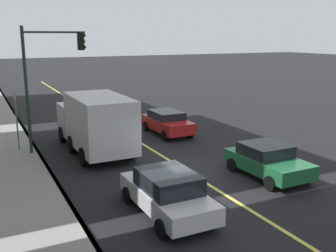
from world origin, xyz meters
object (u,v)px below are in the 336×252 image
car_red (167,122)px  street_sign_post (16,118)px  car_white (167,192)px  traffic_light_mast (48,69)px  car_green (267,160)px  truck_white (96,122)px

car_red → street_sign_post: 8.82m
car_white → street_sign_post: street_sign_post is taller
car_white → traffic_light_mast: bearing=13.1°
car_red → street_sign_post: size_ratio=1.30×
street_sign_post → car_red: bearing=-89.8°
car_green → street_sign_post: 12.75m
car_white → truck_white: 8.33m
car_green → car_white: size_ratio=0.89×
car_red → car_white: size_ratio=0.94×
car_green → street_sign_post: bearing=46.7°
car_red → truck_white: 5.46m
car_green → car_red: (8.74, 0.50, 0.03)m
car_red → traffic_light_mast: (-0.95, 7.17, 3.58)m
truck_white → traffic_light_mast: 3.53m
car_green → truck_white: bearing=38.8°
car_green → car_white: 5.70m
car_green → car_red: size_ratio=0.95×
car_white → street_sign_post: (10.07, 3.72, 1.07)m
truck_white → street_sign_post: size_ratio=2.19×
car_green → street_sign_post: size_ratio=1.23×
truck_white → traffic_light_mast: size_ratio=1.07×
car_red → car_green: bearing=-176.7°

